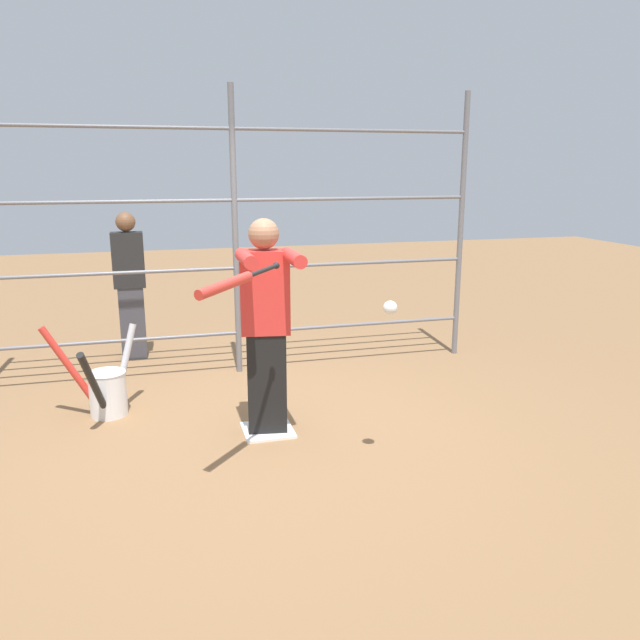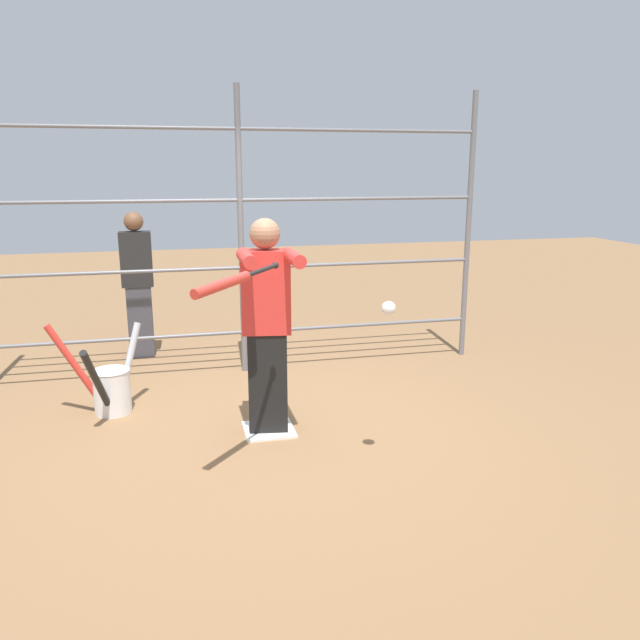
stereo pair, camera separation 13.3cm
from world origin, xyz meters
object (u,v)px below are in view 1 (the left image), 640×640
object	(u,v)px
batter	(266,321)
baseball_bat_swinging	(232,282)
softball_in_flight	(390,308)
bystander_behind_fence	(130,284)
bat_bucket	(106,390)

from	to	relation	value
batter	baseball_bat_swinging	bearing A→B (deg)	66.74
softball_in_flight	bystander_behind_fence	size ratio (longest dim) A/B	0.06
bat_bucket	bystander_behind_fence	xyz separation A→B (m)	(-0.21, -1.69, 0.61)
softball_in_flight	batter	bearing A→B (deg)	-50.55
softball_in_flight	bat_bucket	xyz separation A→B (m)	(1.97, -1.56, -0.94)
batter	softball_in_flight	bearing A→B (deg)	129.45
bystander_behind_fence	batter	bearing A→B (deg)	113.86
softball_in_flight	bat_bucket	world-z (taller)	softball_in_flight
bat_bucket	bystander_behind_fence	distance (m)	1.81
bystander_behind_fence	bat_bucket	bearing A→B (deg)	83.03
baseball_bat_swinging	batter	bearing A→B (deg)	-113.26
softball_in_flight	bat_bucket	size ratio (longest dim) A/B	0.11
baseball_bat_swinging	bystander_behind_fence	world-z (taller)	bystander_behind_fence
softball_in_flight	baseball_bat_swinging	bearing A→B (deg)	-0.50
batter	bat_bucket	size ratio (longest dim) A/B	1.99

